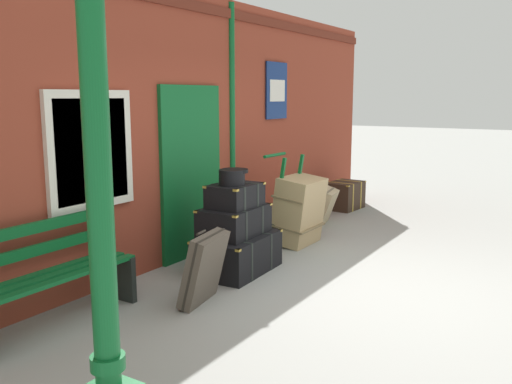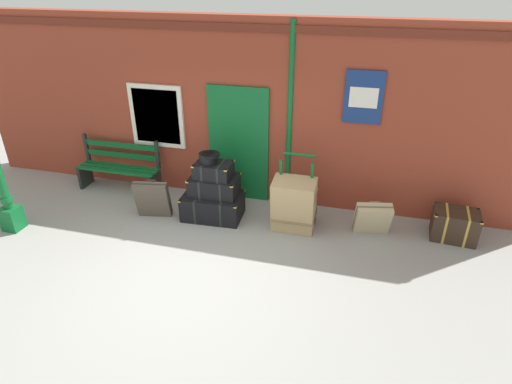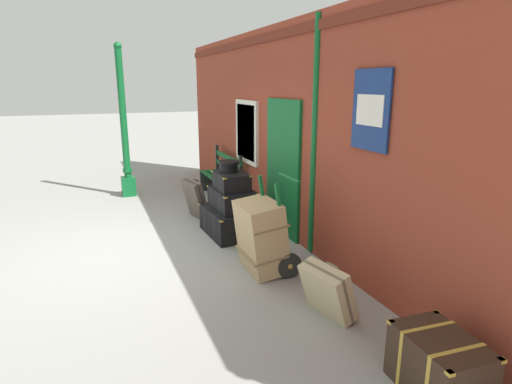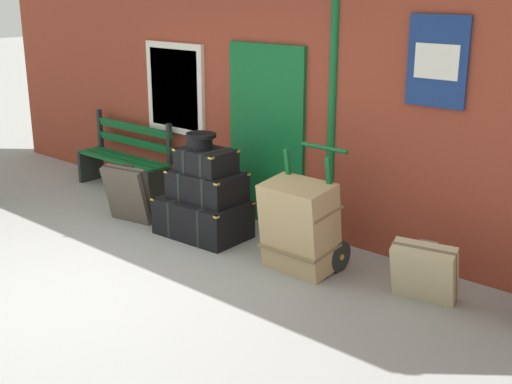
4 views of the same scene
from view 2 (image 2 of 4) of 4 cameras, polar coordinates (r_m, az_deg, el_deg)
name	(u,v)px [view 2 (image 2 of 4)]	position (r m, az deg, el deg)	size (l,w,h in m)	color
ground_plane	(186,274)	(6.23, -9.30, -10.82)	(60.00, 60.00, 0.00)	gray
brick_facade	(237,112)	(7.65, -2.51, 10.66)	(10.40, 0.35, 3.20)	brown
platform_bench	(120,168)	(8.61, -17.78, 3.13)	(1.60, 0.43, 1.01)	#0F5B28
steamer_trunk_base	(213,206)	(7.39, -5.79, -1.86)	(1.04, 0.70, 0.43)	black
steamer_trunk_middle	(214,186)	(7.25, -5.60, 0.87)	(0.83, 0.58, 0.33)	black
steamer_trunk_top	(214,170)	(7.12, -5.70, 2.91)	(0.61, 0.45, 0.27)	black
round_hatbox	(208,157)	(7.04, -6.40, 4.62)	(0.35, 0.31, 0.17)	black
porters_trolley	(295,210)	(7.15, 5.27, -2.36)	(0.71, 0.56, 1.21)	black
large_brown_trunk	(294,205)	(6.90, 5.08, -1.69)	(0.70, 0.54, 0.93)	tan
suitcase_umber	(372,218)	(7.11, 15.31, -3.38)	(0.62, 0.47, 0.57)	tan
suitcase_oxblood	(153,199)	(7.48, -13.66, -0.96)	(0.62, 0.41, 0.71)	#51473D
corner_trunk	(455,225)	(7.47, 25.03, -4.00)	(0.73, 0.54, 0.49)	#332319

